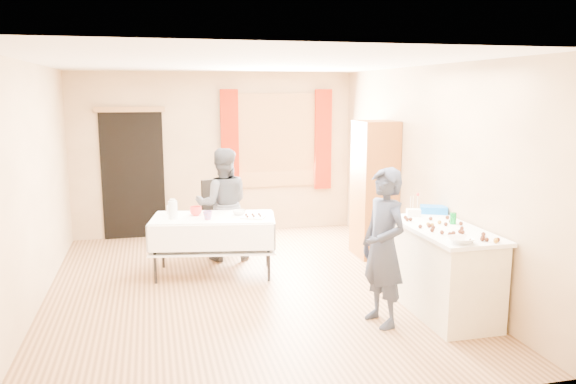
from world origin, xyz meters
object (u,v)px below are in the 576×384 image
object	(u,v)px
cabinet	(374,189)
woman	(223,204)
chair	(221,230)
counter	(442,270)
girl	(384,247)
party_table	(214,240)

from	to	relation	value
cabinet	woman	size ratio (longest dim) A/B	1.23
woman	chair	bearing A→B (deg)	-86.62
counter	cabinet	bearing A→B (deg)	87.29
chair	girl	xyz separation A→B (m)	(1.23, -2.98, 0.48)
cabinet	woman	bearing A→B (deg)	171.27
party_table	woman	distance (m)	0.74
counter	chair	world-z (taller)	chair
party_table	woman	size ratio (longest dim) A/B	1.06
chair	woman	bearing A→B (deg)	-108.46
cabinet	party_table	distance (m)	2.36
party_table	girl	bearing A→B (deg)	-43.27
cabinet	chair	world-z (taller)	cabinet
girl	counter	bearing A→B (deg)	87.79
counter	woman	distance (m)	3.15
party_table	girl	xyz separation A→B (m)	(1.45, -1.94, 0.34)
chair	counter	bearing A→B (deg)	-72.02
girl	woman	xyz separation A→B (m)	(-1.25, 2.58, -0.01)
party_table	counter	bearing A→B (deg)	-29.53
cabinet	chair	xyz separation A→B (m)	(-2.07, 0.72, -0.64)
girl	party_table	bearing A→B (deg)	-156.49
cabinet	chair	distance (m)	2.28
counter	chair	bearing A→B (deg)	124.74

